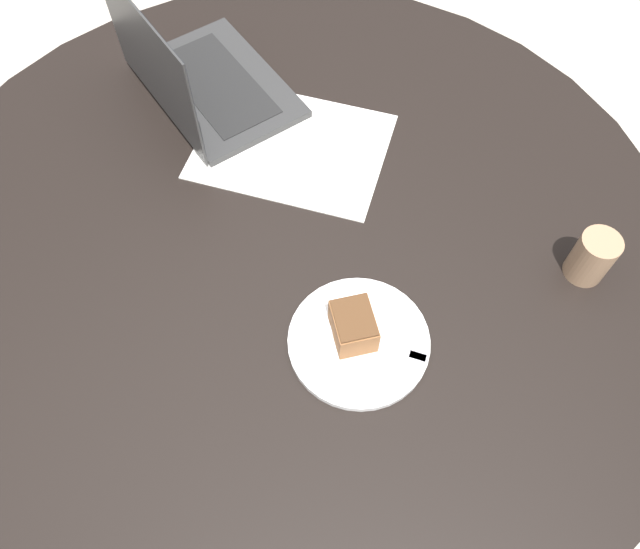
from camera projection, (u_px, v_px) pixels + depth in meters
ground_plane at (298, 388)px, 1.75m from camera, size 12.00×12.00×0.00m
dining_table at (288, 267)px, 1.18m from camera, size 1.40×1.40×0.77m
paper_document at (292, 146)px, 1.19m from camera, size 0.44×0.40×0.00m
plate at (359, 341)px, 0.98m from camera, size 0.22×0.22×0.01m
cake_slice at (353, 326)px, 0.95m from camera, size 0.10×0.09×0.06m
fork at (385, 346)px, 0.97m from camera, size 0.16×0.09×0.00m
coffee_glass at (592, 257)px, 1.01m from camera, size 0.07×0.07×0.09m
laptop at (201, 80)px, 1.22m from camera, size 0.38×0.29×0.25m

